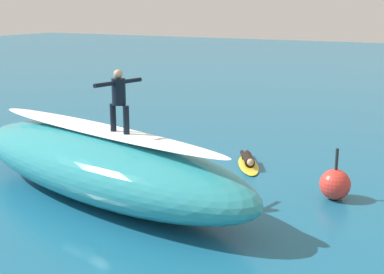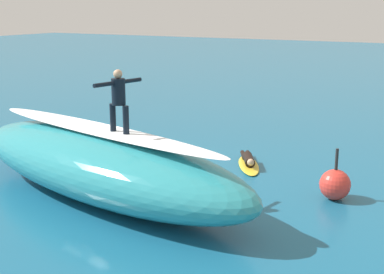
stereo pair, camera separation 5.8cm
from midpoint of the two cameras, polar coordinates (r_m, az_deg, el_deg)
The scene contains 10 objects.
ground_plane at distance 14.79m, azimuth -5.70°, elevation -4.22°, with size 120.00×120.00×0.00m, color #196084.
wave_crest at distance 13.12m, azimuth -9.95°, elevation -2.90°, with size 9.34×2.75×1.67m, color teal.
wave_foam_lip at distance 12.90m, azimuth -10.11°, elevation 0.83°, with size 7.94×0.96×0.08m, color white.
surfboard_riding at distance 12.32m, azimuth -7.85°, elevation 0.27°, with size 2.26×0.47×0.06m, color silver.
surfer_riding at distance 12.15m, azimuth -7.99°, elevation 4.32°, with size 0.57×1.38×1.46m.
surfboard_paddling at distance 15.70m, azimuth 5.95°, elevation -3.01°, with size 2.03×0.56×0.07m, color yellow.
surfer_paddling at distance 15.78m, azimuth 5.91°, elevation -2.31°, with size 1.00×1.54×0.30m.
buoy_marker at distance 13.37m, azimuth 14.97°, elevation -4.91°, with size 0.75×0.75×1.28m.
foam_patch_near at distance 17.44m, azimuth -14.70°, elevation -1.65°, with size 1.10×0.90×0.09m, color white.
foam_patch_mid at distance 13.28m, azimuth -8.44°, elevation -6.23°, with size 0.98×0.86×0.09m, color white.
Camera 1 is at (-8.05, 11.53, 4.57)m, focal length 49.74 mm.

